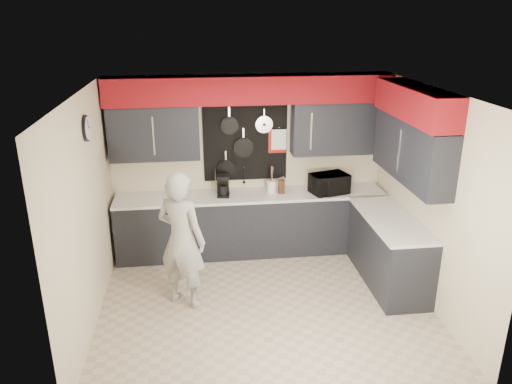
{
  "coord_description": "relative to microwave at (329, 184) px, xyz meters",
  "views": [
    {
      "loc": [
        -0.76,
        -5.29,
        3.43
      ],
      "look_at": [
        -0.05,
        0.5,
        1.29
      ],
      "focal_mm": 35.0,
      "sensor_mm": 36.0,
      "label": 1
    }
  ],
  "objects": [
    {
      "name": "back_wall_assembly",
      "position": [
        -1.12,
        0.26,
        0.95
      ],
      "size": [
        4.0,
        0.36,
        2.6
      ],
      "color": "beige",
      "rests_on": "ground"
    },
    {
      "name": "utensil_crock",
      "position": [
        -0.82,
        0.14,
        -0.06
      ],
      "size": [
        0.14,
        0.14,
        0.18
      ],
      "primitive_type": "cylinder",
      "color": "white",
      "rests_on": "base_cabinets"
    },
    {
      "name": "left_wall_assembly",
      "position": [
        -3.12,
        -1.33,
        0.27
      ],
      "size": [
        0.05,
        3.5,
        2.6
      ],
      "color": "beige",
      "rests_on": "ground"
    },
    {
      "name": "ground",
      "position": [
        -1.13,
        -1.34,
        -1.06
      ],
      "size": [
        4.0,
        4.0,
        0.0
      ],
      "primitive_type": "plane",
      "color": "#BEA993",
      "rests_on": "ground"
    },
    {
      "name": "microwave",
      "position": [
        0.0,
        0.0,
        0.0
      ],
      "size": [
        0.6,
        0.48,
        0.29
      ],
      "primitive_type": "imported",
      "rotation": [
        0.0,
        0.0,
        0.27
      ],
      "color": "black",
      "rests_on": "base_cabinets"
    },
    {
      "name": "right_wall_assembly",
      "position": [
        0.73,
        -1.08,
        0.88
      ],
      "size": [
        0.36,
        3.5,
        2.6
      ],
      "color": "beige",
      "rests_on": "ground"
    },
    {
      "name": "knife_block",
      "position": [
        -0.68,
        0.08,
        -0.04
      ],
      "size": [
        0.1,
        0.1,
        0.2
      ],
      "primitive_type": "cube",
      "rotation": [
        0.0,
        0.0,
        -0.08
      ],
      "color": "#351810",
      "rests_on": "base_cabinets"
    },
    {
      "name": "base_cabinets",
      "position": [
        -0.64,
        -0.21,
        -0.61
      ],
      "size": [
        3.95,
        2.2,
        0.92
      ],
      "color": "black",
      "rests_on": "ground"
    },
    {
      "name": "person",
      "position": [
        -2.11,
        -1.19,
        -0.21
      ],
      "size": [
        0.75,
        0.68,
        1.71
      ],
      "primitive_type": "imported",
      "rotation": [
        0.0,
        0.0,
        2.58
      ],
      "color": "#A7A7A5",
      "rests_on": "ground"
    },
    {
      "name": "coffee_maker",
      "position": [
        -1.53,
        0.09,
        0.02
      ],
      "size": [
        0.19,
        0.23,
        0.31
      ],
      "rotation": [
        0.0,
        0.0,
        -0.12
      ],
      "color": "black",
      "rests_on": "base_cabinets"
    }
  ]
}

